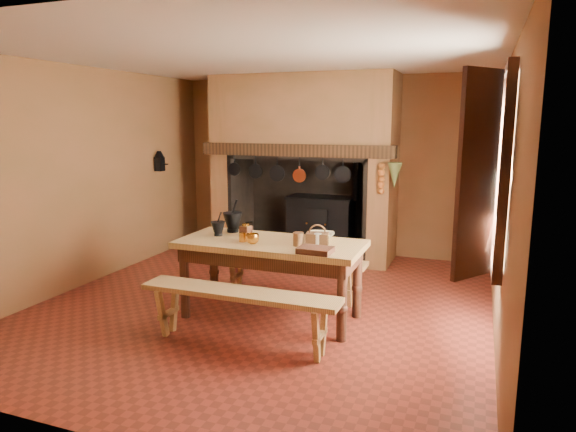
# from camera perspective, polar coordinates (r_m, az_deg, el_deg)

# --- Properties ---
(floor) EXTENTS (5.50, 5.50, 0.00)m
(floor) POSITION_cam_1_polar(r_m,az_deg,el_deg) (6.09, -2.70, -9.80)
(floor) COLOR maroon
(floor) RESTS_ON ground
(ceiling) EXTENTS (5.50, 5.50, 0.00)m
(ceiling) POSITION_cam_1_polar(r_m,az_deg,el_deg) (5.75, -2.95, 17.37)
(ceiling) COLOR silver
(ceiling) RESTS_ON back_wall
(back_wall) EXTENTS (5.00, 0.02, 2.80)m
(back_wall) POSITION_cam_1_polar(r_m,az_deg,el_deg) (8.33, 4.73, 5.60)
(back_wall) COLOR #905B39
(back_wall) RESTS_ON floor
(wall_left) EXTENTS (0.02, 5.50, 2.80)m
(wall_left) POSITION_cam_1_polar(r_m,az_deg,el_deg) (7.12, -21.67, 4.04)
(wall_left) COLOR #905B39
(wall_left) RESTS_ON floor
(wall_right) EXTENTS (0.02, 5.50, 2.80)m
(wall_right) POSITION_cam_1_polar(r_m,az_deg,el_deg) (5.29, 22.90, 1.94)
(wall_right) COLOR #905B39
(wall_right) RESTS_ON floor
(wall_front) EXTENTS (5.00, 0.02, 2.80)m
(wall_front) POSITION_cam_1_polar(r_m,az_deg,el_deg) (3.44, -21.29, -2.19)
(wall_front) COLOR #905B39
(wall_front) RESTS_ON floor
(chimney_breast) EXTENTS (2.95, 0.96, 2.80)m
(chimney_breast) POSITION_cam_1_polar(r_m,az_deg,el_deg) (7.98, 1.81, 8.37)
(chimney_breast) COLOR #905B39
(chimney_breast) RESTS_ON floor
(iron_range) EXTENTS (1.12, 0.55, 1.60)m
(iron_range) POSITION_cam_1_polar(r_m,az_deg,el_deg) (8.19, 3.77, -0.96)
(iron_range) COLOR black
(iron_range) RESTS_ON floor
(hearth_pans) EXTENTS (0.51, 0.62, 0.20)m
(hearth_pans) POSITION_cam_1_polar(r_m,az_deg,el_deg) (8.41, -3.31, -3.37)
(hearth_pans) COLOR #C0852C
(hearth_pans) RESTS_ON floor
(hanging_pans) EXTENTS (1.92, 0.29, 0.27)m
(hanging_pans) POSITION_cam_1_polar(r_m,az_deg,el_deg) (7.55, 0.28, 4.81)
(hanging_pans) COLOR black
(hanging_pans) RESTS_ON chimney_breast
(onion_string) EXTENTS (0.12, 0.10, 0.46)m
(onion_string) POSITION_cam_1_polar(r_m,az_deg,el_deg) (7.19, 10.31, 4.11)
(onion_string) COLOR #B86422
(onion_string) RESTS_ON chimney_breast
(herb_bunch) EXTENTS (0.20, 0.20, 0.35)m
(herb_bunch) POSITION_cam_1_polar(r_m,az_deg,el_deg) (7.15, 11.75, 4.43)
(herb_bunch) COLOR #4D5729
(herb_bunch) RESTS_ON chimney_breast
(window) EXTENTS (0.39, 1.75, 1.76)m
(window) POSITION_cam_1_polar(r_m,az_deg,el_deg) (4.86, 21.53, 4.90)
(window) COLOR white
(window) RESTS_ON wall_right
(wall_coffee_mill) EXTENTS (0.23, 0.16, 0.31)m
(wall_coffee_mill) POSITION_cam_1_polar(r_m,az_deg,el_deg) (8.27, -14.09, 6.09)
(wall_coffee_mill) COLOR black
(wall_coffee_mill) RESTS_ON wall_left
(work_table) EXTENTS (1.97, 0.88, 0.85)m
(work_table) POSITION_cam_1_polar(r_m,az_deg,el_deg) (5.50, -1.93, -4.16)
(work_table) COLOR tan
(work_table) RESTS_ON floor
(bench_front) EXTENTS (1.95, 0.34, 0.55)m
(bench_front) POSITION_cam_1_polar(r_m,az_deg,el_deg) (4.92, -5.41, -9.77)
(bench_front) COLOR tan
(bench_front) RESTS_ON floor
(bench_back) EXTENTS (1.81, 0.32, 0.51)m
(bench_back) POSITION_cam_1_polar(r_m,az_deg,el_deg) (6.18, 0.41, -5.76)
(bench_back) COLOR tan
(bench_back) RESTS_ON floor
(mortar_large) EXTENTS (0.23, 0.23, 0.38)m
(mortar_large) POSITION_cam_1_polar(r_m,az_deg,el_deg) (5.91, -6.16, -0.57)
(mortar_large) COLOR black
(mortar_large) RESTS_ON work_table
(mortar_small) EXTENTS (0.16, 0.16, 0.27)m
(mortar_small) POSITION_cam_1_polar(r_m,az_deg,el_deg) (5.75, -7.77, -1.31)
(mortar_small) COLOR black
(mortar_small) RESTS_ON work_table
(coffee_grinder) EXTENTS (0.15, 0.13, 0.17)m
(coffee_grinder) POSITION_cam_1_polar(r_m,az_deg,el_deg) (5.74, -4.71, -1.53)
(coffee_grinder) COLOR #3A1C12
(coffee_grinder) RESTS_ON work_table
(brass_mug_a) EXTENTS (0.11, 0.11, 0.10)m
(brass_mug_a) POSITION_cam_1_polar(r_m,az_deg,el_deg) (5.46, -5.02, -2.35)
(brass_mug_a) COLOR #C0852C
(brass_mug_a) RESTS_ON work_table
(brass_mug_b) EXTENTS (0.10, 0.10, 0.09)m
(brass_mug_b) POSITION_cam_1_polar(r_m,az_deg,el_deg) (5.50, 1.32, -2.24)
(brass_mug_b) COLOR #C0852C
(brass_mug_b) RESTS_ON work_table
(mixing_bowl) EXTENTS (0.34, 0.34, 0.07)m
(mixing_bowl) POSITION_cam_1_polar(r_m,az_deg,el_deg) (5.55, 3.66, -2.24)
(mixing_bowl) COLOR beige
(mixing_bowl) RESTS_ON work_table
(stoneware_crock) EXTENTS (0.12, 0.12, 0.14)m
(stoneware_crock) POSITION_cam_1_polar(r_m,az_deg,el_deg) (5.25, 1.16, -2.59)
(stoneware_crock) COLOR #50331D
(stoneware_crock) RESTS_ON work_table
(glass_jar) EXTENTS (0.08, 0.08, 0.13)m
(glass_jar) POSITION_cam_1_polar(r_m,az_deg,el_deg) (5.23, 3.32, -2.67)
(glass_jar) COLOR beige
(glass_jar) RESTS_ON work_table
(wicker_basket) EXTENTS (0.26, 0.21, 0.22)m
(wicker_basket) POSITION_cam_1_polar(r_m,az_deg,el_deg) (5.28, 3.27, -2.50)
(wicker_basket) COLOR #462315
(wicker_basket) RESTS_ON work_table
(wooden_tray) EXTENTS (0.33, 0.24, 0.06)m
(wooden_tray) POSITION_cam_1_polar(r_m,az_deg,el_deg) (4.98, 3.06, -3.80)
(wooden_tray) COLOR #3A1C12
(wooden_tray) RESTS_ON work_table
(brass_cup) EXTENTS (0.15, 0.15, 0.11)m
(brass_cup) POSITION_cam_1_polar(r_m,az_deg,el_deg) (5.35, -3.96, -2.53)
(brass_cup) COLOR #C0852C
(brass_cup) RESTS_ON work_table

